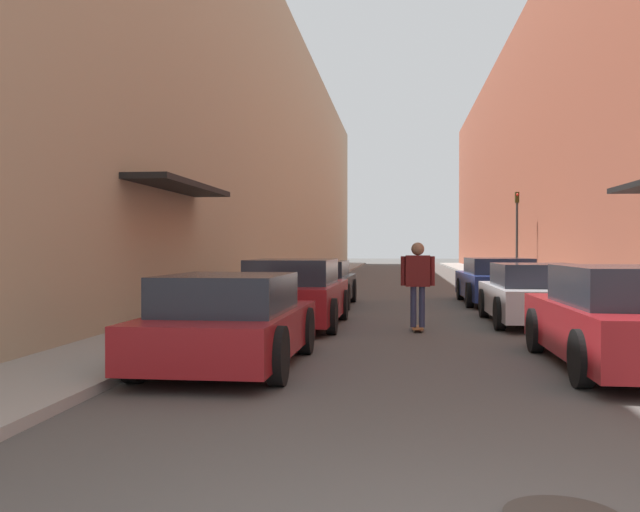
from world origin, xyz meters
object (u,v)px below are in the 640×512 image
Objects in this scene: parked_car_left_2 at (318,284)px; parked_car_right_1 at (535,295)px; skateboarder at (418,277)px; parked_car_right_2 at (497,281)px; traffic_light at (517,227)px; parked_car_right_0 at (627,320)px; parked_car_left_0 at (230,322)px; parked_car_left_1 at (294,294)px.

parked_car_left_2 is 1.03× the size of parked_car_right_1.
parked_car_right_1 is at bearing 31.64° from skateboarder.
parked_car_right_2 is 10.34m from traffic_light.
parked_car_right_0 is at bearing -61.85° from parked_car_left_2.
parked_car_left_0 is 0.97× the size of parked_car_right_1.
parked_car_right_1 is (4.92, 0.98, -0.04)m from parked_car_left_1.
parked_car_left_0 is 0.94× the size of parked_car_left_1.
skateboarder is at bearing -148.36° from parked_car_right_1.
parked_car_left_1 is at bearing 88.58° from parked_car_left_0.
parked_car_left_2 is 0.90× the size of parked_car_right_2.
parked_car_left_2 is 6.20m from skateboarder.
parked_car_right_0 is 10.85m from parked_car_right_2.
skateboarder is at bearing 59.79° from parked_car_left_0.
skateboarder is 17.42m from traffic_light.
traffic_light reaches higher than skateboarder.
skateboarder is at bearing -12.11° from parked_car_left_1.
parked_car_right_2 is at bearing -102.15° from traffic_light.
parked_car_right_1 is 5.30m from parked_car_right_2.
parked_car_left_0 is 10.07m from parked_car_left_2.
parked_car_left_1 is 17.76m from traffic_light.
skateboarder is (-2.45, -1.51, 0.43)m from parked_car_right_1.
parked_car_right_0 is 0.93× the size of parked_car_right_2.
parked_car_right_2 is 2.82× the size of skateboarder.
parked_car_left_1 is at bearing 137.98° from parked_car_right_0.
parked_car_left_2 is 13.33m from traffic_light.
traffic_light is at bearing 74.86° from skateboarder.
parked_car_left_1 reaches higher than parked_car_right_2.
parked_car_left_2 is at bearing 118.15° from parked_car_right_0.
parked_car_right_0 is at bearing -95.30° from traffic_light.
skateboarder reaches higher than parked_car_left_1.
parked_car_right_2 is at bearing 13.41° from parked_car_left_2.
parked_car_left_1 reaches higher than parked_car_left_2.
parked_car_right_1 is (-0.15, 5.55, -0.04)m from parked_car_right_0.
parked_car_right_0 reaches higher than parked_car_left_0.
parked_car_right_0 is 1.07× the size of parked_car_right_1.
traffic_light reaches higher than parked_car_left_1.
parked_car_right_2 reaches higher than parked_car_right_1.
parked_car_left_1 is 0.97× the size of parked_car_right_0.
parked_car_right_2 is (4.98, 11.25, 0.03)m from parked_car_left_0.
parked_car_left_0 is at bearing -90.13° from parked_car_left_2.
skateboarder reaches higher than parked_car_right_2.
parked_car_left_1 reaches higher than parked_car_left_0.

